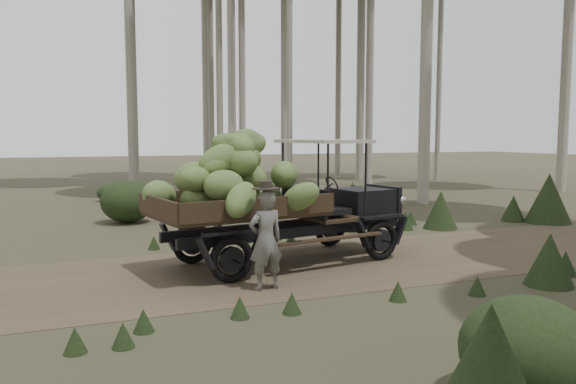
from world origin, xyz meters
The scene contains 5 objects.
ground centered at (0.00, 0.00, 0.00)m, with size 120.00×120.00×0.00m, color #473D2B.
dirt_track centered at (0.00, 0.00, 0.00)m, with size 70.00×4.00×0.01m, color brown.
banana_truck centered at (1.55, 0.34, 1.54)m, with size 5.49×3.01×2.66m.
farmer centered at (1.22, -1.23, 0.82)m, with size 0.63×0.48×1.73m.
undergrowth centered at (1.63, -1.74, 0.56)m, with size 23.41×22.83×1.40m.
Camera 1 is at (-1.65, -9.45, 2.43)m, focal length 35.00 mm.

